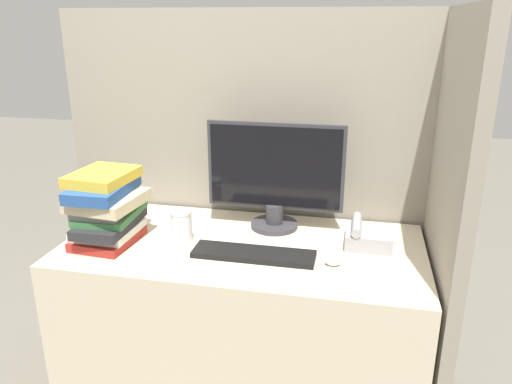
# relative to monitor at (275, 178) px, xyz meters

# --- Properties ---
(cubicle_panel_rear) EXTENTS (1.76, 0.04, 1.61)m
(cubicle_panel_rear) POSITION_rel_monitor_xyz_m (-0.09, 0.18, -0.16)
(cubicle_panel_rear) COLOR gray
(cubicle_panel_rear) RESTS_ON ground_plane
(cubicle_panel_right) EXTENTS (0.04, 0.72, 1.61)m
(cubicle_panel_right) POSITION_rel_monitor_xyz_m (0.63, -0.16, -0.16)
(cubicle_panel_right) COLOR gray
(cubicle_panel_right) RESTS_ON ground_plane
(desk) EXTENTS (1.36, 0.66, 0.76)m
(desk) POSITION_rel_monitor_xyz_m (-0.09, -0.19, -0.59)
(desk) COLOR beige
(desk) RESTS_ON ground_plane
(monitor) EXTENTS (0.55, 0.19, 0.43)m
(monitor) POSITION_rel_monitor_xyz_m (0.00, 0.00, 0.00)
(monitor) COLOR #333338
(monitor) RESTS_ON desk
(keyboard) EXTENTS (0.44, 0.12, 0.02)m
(keyboard) POSITION_rel_monitor_xyz_m (-0.03, -0.28, -0.20)
(keyboard) COLOR black
(keyboard) RESTS_ON desk
(mouse) EXTENTS (0.06, 0.04, 0.03)m
(mouse) POSITION_rel_monitor_xyz_m (0.26, -0.29, -0.20)
(mouse) COLOR silver
(mouse) RESTS_ON desk
(coffee_cup) EXTENTS (0.08, 0.08, 0.13)m
(coffee_cup) POSITION_rel_monitor_xyz_m (-0.32, -0.22, -0.15)
(coffee_cup) COLOR white
(coffee_cup) RESTS_ON desk
(book_stack) EXTENTS (0.26, 0.31, 0.28)m
(book_stack) POSITION_rel_monitor_xyz_m (-0.59, -0.27, -0.07)
(book_stack) COLOR maroon
(book_stack) RESTS_ON desk
(desk_telephone) EXTENTS (0.17, 0.18, 0.10)m
(desk_telephone) POSITION_rel_monitor_xyz_m (0.37, -0.10, -0.18)
(desk_telephone) COLOR #99999E
(desk_telephone) RESTS_ON desk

